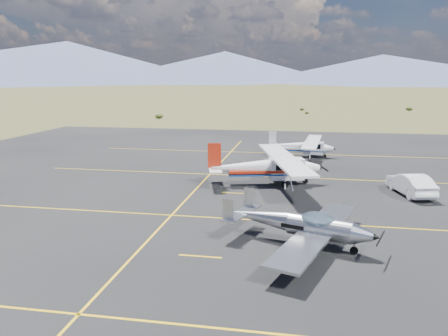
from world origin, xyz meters
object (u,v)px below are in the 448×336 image
(aircraft_low_wing, at_px, (303,225))
(aircraft_plain, at_px, (302,146))
(aircraft_cessna, at_px, (267,166))
(sedan, at_px, (411,184))

(aircraft_low_wing, bearing_deg, aircraft_plain, 108.86)
(aircraft_low_wing, distance_m, aircraft_cessna, 11.89)
(aircraft_low_wing, xyz_separation_m, sedan, (7.28, 10.51, -0.26))
(aircraft_low_wing, height_order, aircraft_cessna, aircraft_cessna)
(aircraft_cessna, distance_m, sedan, 10.03)
(aircraft_cessna, distance_m, aircraft_plain, 12.43)
(aircraft_plain, bearing_deg, sedan, -55.46)
(sedan, bearing_deg, aircraft_cessna, -19.88)
(aircraft_cessna, relative_size, aircraft_plain, 1.29)
(aircraft_plain, distance_m, sedan, 15.13)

